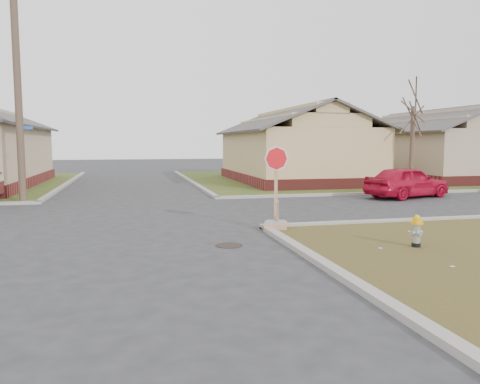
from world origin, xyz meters
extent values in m
plane|color=#2A2A2C|center=(0.00, 0.00, 0.00)|extent=(120.00, 120.00, 0.00)
cube|color=#2D3E16|center=(22.00, 18.00, 0.03)|extent=(37.00, 19.00, 0.05)
cylinder|color=black|center=(2.20, -0.50, 0.01)|extent=(0.64, 0.64, 0.01)
cube|color=maroon|center=(10.00, 16.50, 0.30)|extent=(7.20, 11.20, 0.60)
cube|color=tan|center=(10.00, 16.50, 1.90)|extent=(7.00, 11.00, 2.60)
cube|color=maroon|center=(20.00, 16.50, 0.30)|extent=(7.20, 11.20, 0.60)
cube|color=tan|center=(20.00, 16.50, 1.90)|extent=(7.00, 11.00, 2.60)
cylinder|color=#432F26|center=(-4.20, 8.90, 4.50)|extent=(0.28, 0.28, 9.00)
cylinder|color=#432F26|center=(14.00, 10.20, 2.15)|extent=(0.22, 0.22, 4.20)
cylinder|color=black|center=(6.28, -1.81, 0.10)|extent=(0.20, 0.20, 0.09)
cylinder|color=#A3A4A8|center=(6.28, -1.81, 0.35)|extent=(0.17, 0.17, 0.42)
sphere|color=#A3A4A8|center=(6.28, -1.81, 0.56)|extent=(0.17, 0.17, 0.17)
cylinder|color=gold|center=(6.28, -1.81, 0.60)|extent=(0.27, 0.27, 0.05)
cylinder|color=gold|center=(6.28, -1.81, 0.66)|extent=(0.20, 0.20, 0.09)
sphere|color=gold|center=(6.28, -1.81, 0.72)|extent=(0.14, 0.14, 0.14)
cube|color=tan|center=(3.87, 1.17, 0.13)|extent=(0.63, 0.63, 0.15)
cube|color=gray|center=(3.87, 1.17, 0.22)|extent=(0.51, 0.51, 0.04)
cube|color=tan|center=(3.87, 1.17, 1.22)|extent=(0.09, 0.05, 2.13)
cylinder|color=red|center=(3.87, 1.12, 1.98)|extent=(0.57, 0.25, 0.61)
cylinder|color=silver|center=(3.87, 1.14, 1.98)|extent=(0.65, 0.28, 0.69)
imported|color=#B60D29|center=(11.85, 7.20, 0.70)|extent=(4.38, 2.75, 1.39)
camera|label=1|loc=(-0.03, -11.07, 2.40)|focal=35.00mm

